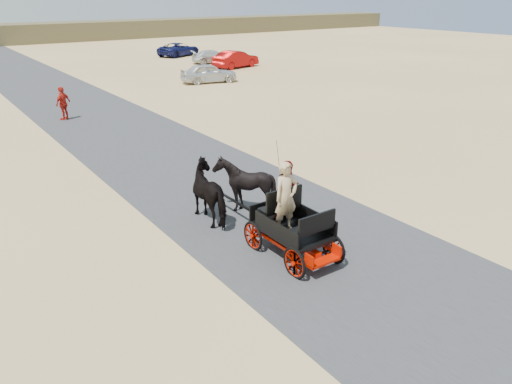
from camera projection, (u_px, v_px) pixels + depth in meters
ground at (270, 218)px, 14.77m from camera, size 140.00×140.00×0.00m
road at (270, 218)px, 14.77m from camera, size 6.00×140.00×0.01m
carriage at (292, 242)px, 12.59m from camera, size 1.30×2.40×0.72m
horse_left at (213, 193)px, 14.40m from camera, size 0.91×2.01×1.70m
horse_right at (244, 185)px, 14.98m from camera, size 1.37×1.54×1.70m
driver_man at (286, 197)px, 12.05m from camera, size 0.66×0.43×1.80m
passenger_woman at (288, 190)px, 12.78m from camera, size 0.77×0.60×1.58m
pedestrian at (63, 103)px, 25.83m from camera, size 1.07×0.93×1.73m
car_a at (209, 73)px, 36.53m from camera, size 4.34×2.49×1.39m
car_b at (236, 59)px, 43.63m from camera, size 4.72×2.60×1.47m
car_c at (214, 57)px, 46.48m from camera, size 4.39×2.87×1.18m
car_d at (179, 49)px, 51.67m from camera, size 5.34×3.96×1.35m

